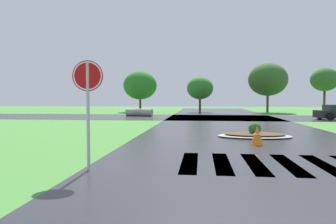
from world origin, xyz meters
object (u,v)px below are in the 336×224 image
stop_sign (88,89)px  median_island (255,134)px  drainage_pipe_stack (139,112)px  traffic_cone (257,135)px

stop_sign → median_island: size_ratio=0.81×
stop_sign → drainage_pipe_stack: (-3.31, 22.67, -1.66)m
drainage_pipe_stack → traffic_cone: drainage_pipe_stack is taller
stop_sign → median_island: stop_sign is taller
stop_sign → median_island: bearing=48.9°
traffic_cone → stop_sign: bearing=-135.8°
stop_sign → median_island: (5.24, 7.15, -1.91)m
stop_sign → traffic_cone: size_ratio=3.65×
drainage_pipe_stack → traffic_cone: 19.67m
stop_sign → traffic_cone: 7.09m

